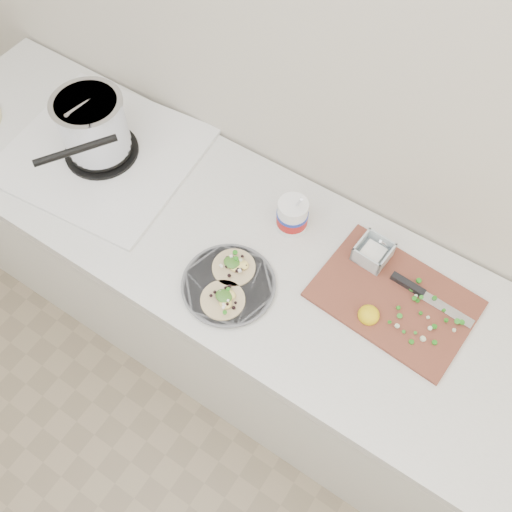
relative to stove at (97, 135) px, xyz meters
The scene contains 5 objects.
counter 0.78m from the stove, ahead, with size 2.44×0.66×0.90m.
stove is the anchor object (origin of this frame).
taco_plate 0.67m from the stove, 15.57° to the right, with size 0.28×0.28×0.04m.
tub 0.69m from the stove, ahead, with size 0.10×0.10×0.22m.
cutboard 1.06m from the stove, ahead, with size 0.46×0.34×0.07m.
Camera 1 is at (0.58, 0.66, 2.37)m, focal length 40.00 mm.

